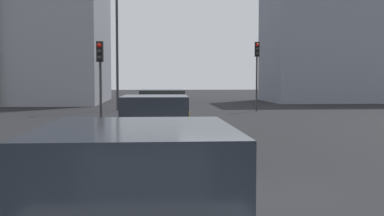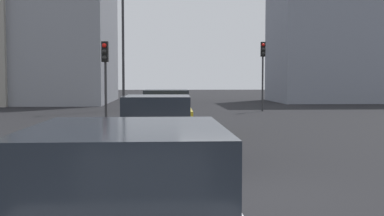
# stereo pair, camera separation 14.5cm
# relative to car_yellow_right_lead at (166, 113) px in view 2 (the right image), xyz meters

# --- Properties ---
(ground_plane) EXTENTS (160.00, 160.00, 0.20)m
(ground_plane) POSITION_rel_car_yellow_right_lead_xyz_m (-9.33, -1.41, -0.88)
(ground_plane) COLOR black
(car_yellow_right_lead) EXTENTS (4.20, 2.06, 1.64)m
(car_yellow_right_lead) POSITION_rel_car_yellow_right_lead_xyz_m (0.00, 0.00, 0.00)
(car_yellow_right_lead) COLOR gold
(car_yellow_right_lead) RESTS_ON ground_plane
(car_black_right_second) EXTENTS (4.25, 2.07, 1.62)m
(car_black_right_second) POSITION_rel_car_yellow_right_lead_xyz_m (-5.68, 0.26, -0.01)
(car_black_right_second) COLOR black
(car_black_right_second) RESTS_ON ground_plane
(traffic_light_near_left) EXTENTS (0.33, 0.30, 3.67)m
(traffic_light_near_left) POSITION_rel_car_yellow_right_lead_xyz_m (4.22, 2.68, 1.87)
(traffic_light_near_left) COLOR #2D2D30
(traffic_light_near_left) RESTS_ON ground_plane
(traffic_light_near_right) EXTENTS (0.32, 0.29, 4.29)m
(traffic_light_near_right) POSITION_rel_car_yellow_right_lead_xyz_m (12.23, -6.05, 2.30)
(traffic_light_near_right) COLOR #2D2D30
(traffic_light_near_right) RESTS_ON ground_plane
(street_lamp_kerbside) EXTENTS (0.56, 0.36, 9.11)m
(street_lamp_kerbside) POSITION_rel_car_yellow_right_lead_xyz_m (13.75, 2.67, 4.46)
(street_lamp_kerbside) COLOR #2D2D30
(street_lamp_kerbside) RESTS_ON ground_plane
(building_facade_left) EXTENTS (8.33, 11.52, 11.97)m
(building_facade_left) POSITION_rel_car_yellow_right_lead_xyz_m (24.32, -15.41, 5.21)
(building_facade_left) COLOR gray
(building_facade_left) RESTS_ON ground_plane
(building_facade_center) EXTENTS (13.34, 7.91, 10.42)m
(building_facade_center) POSITION_rel_car_yellow_right_lead_xyz_m (24.56, 8.59, 4.43)
(building_facade_center) COLOR gray
(building_facade_center) RESTS_ON ground_plane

